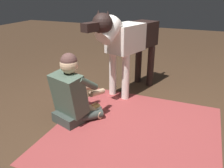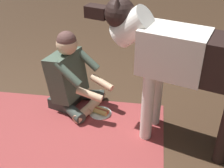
% 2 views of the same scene
% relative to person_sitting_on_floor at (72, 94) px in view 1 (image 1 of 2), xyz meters
% --- Properties ---
extents(ground_plane, '(15.03, 15.03, 0.00)m').
position_rel_person_sitting_on_floor_xyz_m(ground_plane, '(-0.09, 0.41, -0.35)').
color(ground_plane, '#452F1F').
extents(area_rug, '(1.91, 1.82, 0.01)m').
position_rel_person_sitting_on_floor_xyz_m(area_rug, '(-0.02, 0.78, -0.35)').
color(area_rug, '#973A39').
rests_on(area_rug, ground).
extents(person_sitting_on_floor, '(0.70, 0.60, 0.85)m').
position_rel_person_sitting_on_floor_xyz_m(person_sitting_on_floor, '(0.00, 0.00, 0.00)').
color(person_sitting_on_floor, '#38413B').
rests_on(person_sitting_on_floor, ground).
extents(large_dog, '(1.56, 0.66, 1.27)m').
position_rel_person_sitting_on_floor_xyz_m(large_dog, '(-1.03, 0.34, 0.47)').
color(large_dog, white).
rests_on(large_dog, ground).
extents(hot_dog_on_plate, '(0.23, 0.23, 0.06)m').
position_rel_person_sitting_on_floor_xyz_m(hot_dog_on_plate, '(-0.32, 0.11, -0.32)').
color(hot_dog_on_plate, white).
rests_on(hot_dog_on_plate, ground).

